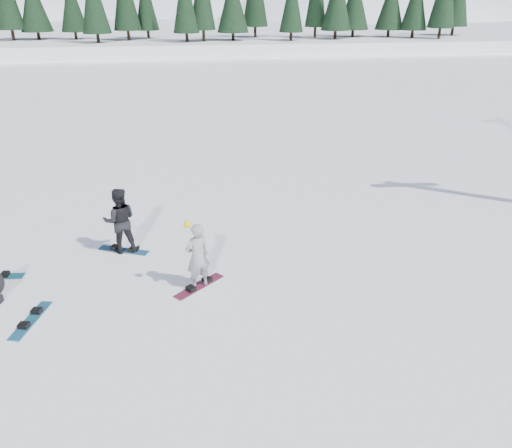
% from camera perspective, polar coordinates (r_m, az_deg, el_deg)
% --- Properties ---
extents(ground, '(420.00, 420.00, 0.00)m').
position_cam_1_polar(ground, '(12.30, -13.11, -9.20)').
color(ground, white).
rests_on(ground, ground).
extents(alpine_backdrop, '(412.50, 227.00, 53.20)m').
position_cam_1_polar(alpine_backdrop, '(200.85, -12.83, 18.42)').
color(alpine_backdrop, white).
rests_on(alpine_backdrop, ground).
extents(snowboarder_woman, '(0.76, 0.67, 1.90)m').
position_cam_1_polar(snowboarder_woman, '(12.37, -6.72, -3.64)').
color(snowboarder_woman, '#96969B').
rests_on(snowboarder_woman, ground).
extents(snowboarder_man, '(0.99, 0.81, 1.92)m').
position_cam_1_polar(snowboarder_man, '(14.50, -15.29, 0.38)').
color(snowboarder_man, black).
rests_on(snowboarder_man, ground).
extents(snowboard_woman, '(1.32, 1.19, 0.03)m').
position_cam_1_polar(snowboard_woman, '(12.81, -6.52, -7.07)').
color(snowboard_woman, maroon).
rests_on(snowboard_woman, ground).
extents(snowboard_man, '(1.49, 0.85, 0.03)m').
position_cam_1_polar(snowboard_man, '(14.90, -14.89, -2.92)').
color(snowboard_man, '#1A608F').
rests_on(snowboard_man, ground).
extents(snowboard_loose_a, '(0.66, 1.52, 0.03)m').
position_cam_1_polar(snowboard_loose_a, '(12.61, -24.34, -9.99)').
color(snowboard_loose_a, '#1B7096').
rests_on(snowboard_loose_a, ground).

